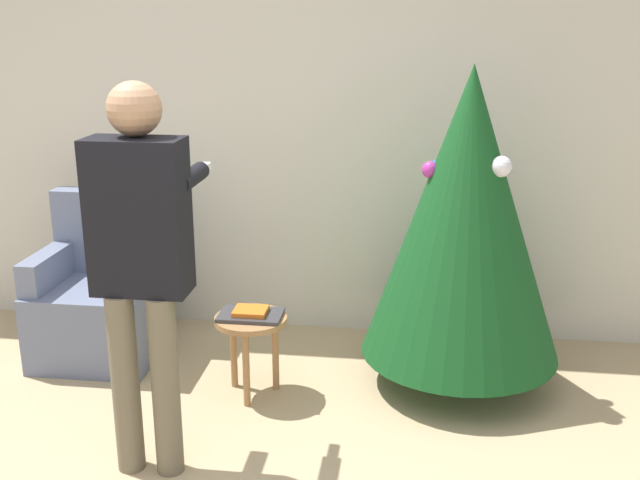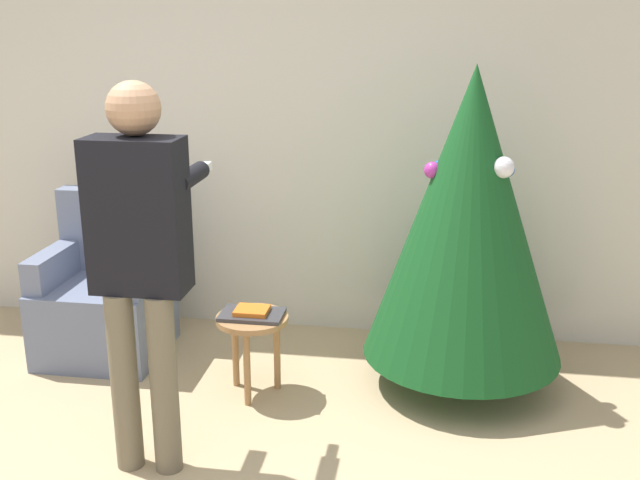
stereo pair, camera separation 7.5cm
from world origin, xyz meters
name	(u,v)px [view 2 (the right image)]	position (x,y,z in m)	size (l,w,h in m)	color
wall_back	(273,116)	(0.00, 2.23, 1.35)	(8.00, 0.06, 2.70)	beige
christmas_tree	(468,216)	(1.16, 1.55, 0.95)	(1.05, 1.05, 1.71)	brown
armchair	(107,297)	(-0.89, 1.65, 0.34)	(0.67, 0.64, 0.94)	slate
person_standing	(140,247)	(-0.22, 0.59, 1.01)	(0.42, 0.57, 1.69)	#6B604C
side_stool	(252,329)	(0.08, 1.27, 0.36)	(0.38, 0.38, 0.44)	#A37547
laptop	(252,314)	(0.08, 1.27, 0.45)	(0.33, 0.21, 0.02)	#38383D
book	(252,311)	(0.08, 1.27, 0.47)	(0.17, 0.15, 0.02)	orange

